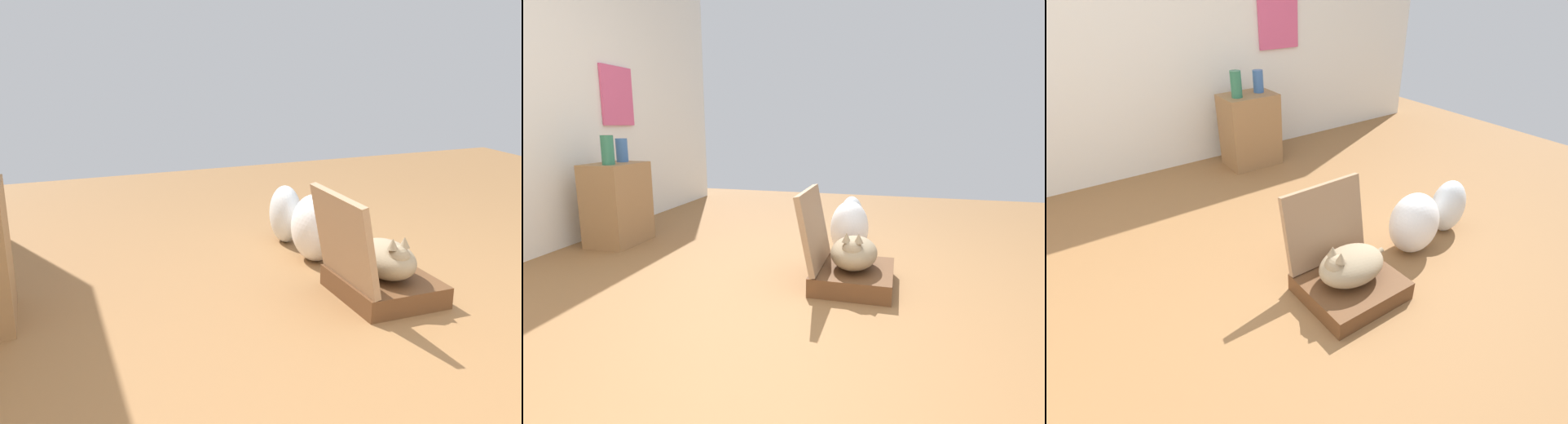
# 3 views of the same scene
# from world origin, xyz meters

# --- Properties ---
(ground_plane) EXTENTS (7.68, 7.68, 0.00)m
(ground_plane) POSITION_xyz_m (0.00, 0.00, 0.00)
(ground_plane) COLOR olive
(ground_plane) RESTS_ON ground
(suitcase_base) EXTENTS (0.54, 0.48, 0.11)m
(suitcase_base) POSITION_xyz_m (0.37, -0.14, 0.06)
(suitcase_base) COLOR brown
(suitcase_base) RESTS_ON ground
(suitcase_lid) EXTENTS (0.54, 0.13, 0.47)m
(suitcase_lid) POSITION_xyz_m (0.37, 0.11, 0.35)
(suitcase_lid) COLOR #9B7756
(suitcase_lid) RESTS_ON suitcase_base
(cat) EXTENTS (0.48, 0.28, 0.25)m
(cat) POSITION_xyz_m (0.36, -0.14, 0.21)
(cat) COLOR #998466
(cat) RESTS_ON suitcase_base
(plastic_bag_white) EXTENTS (0.35, 0.28, 0.41)m
(plastic_bag_white) POSITION_xyz_m (0.99, -0.04, 0.21)
(plastic_bag_white) COLOR white
(plastic_bag_white) RESTS_ON ground
(plastic_bag_clear) EXTENTS (0.29, 0.20, 0.39)m
(plastic_bag_clear) POSITION_xyz_m (1.38, -0.01, 0.19)
(plastic_bag_clear) COLOR silver
(plastic_bag_clear) RESTS_ON ground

